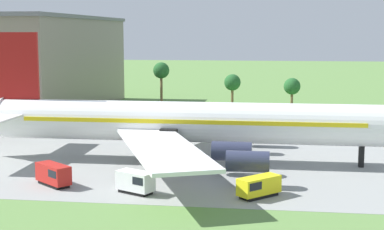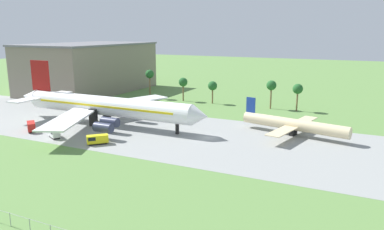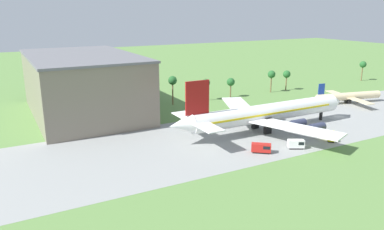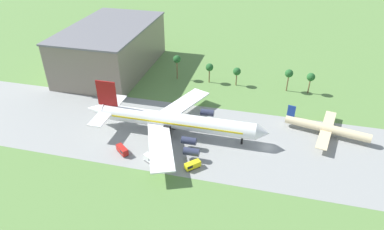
{
  "view_description": "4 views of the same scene",
  "coord_description": "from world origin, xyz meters",
  "px_view_note": "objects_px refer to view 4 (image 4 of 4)",
  "views": [
    {
      "loc": [
        -21.68,
        -82.68,
        18.74
      ],
      "look_at": [
        -32.97,
        -0.12,
        6.87
      ],
      "focal_mm": 55.0,
      "sensor_mm": 36.0,
      "label": 1
    },
    {
      "loc": [
        37.66,
        -88.66,
        28.16
      ],
      "look_at": [
        -4.64,
        -0.12,
        5.87
      ],
      "focal_mm": 35.0,
      "sensor_mm": 36.0,
      "label": 2
    },
    {
      "loc": [
        -110.23,
        -91.36,
        37.87
      ],
      "look_at": [
        -61.31,
        -0.12,
        8.77
      ],
      "focal_mm": 35.0,
      "sensor_mm": 36.0,
      "label": 3
    },
    {
      "loc": [
        -2.63,
        -99.36,
        72.94
      ],
      "look_at": [
        -28.65,
        5.0,
        6.0
      ],
      "focal_mm": 32.0,
      "sensor_mm": 36.0,
      "label": 4
    }
  ],
  "objects_px": {
    "jet_airliner": "(174,121)",
    "baggage_tug": "(150,159)",
    "regional_aircraft": "(326,128)",
    "fuel_truck": "(122,150)",
    "terminal_building": "(112,48)",
    "catering_van": "(192,165)"
  },
  "relations": [
    {
      "from": "jet_airliner",
      "to": "baggage_tug",
      "type": "xyz_separation_m",
      "value": [
        -2.89,
        -17.48,
        -4.41
      ]
    },
    {
      "from": "jet_airliner",
      "to": "regional_aircraft",
      "type": "height_order",
      "value": "jet_airliner"
    },
    {
      "from": "fuel_truck",
      "to": "terminal_building",
      "type": "bearing_deg",
      "value": 117.26
    },
    {
      "from": "regional_aircraft",
      "to": "baggage_tug",
      "type": "bearing_deg",
      "value": -152.14
    },
    {
      "from": "regional_aircraft",
      "to": "jet_airliner",
      "type": "bearing_deg",
      "value": -166.8
    },
    {
      "from": "fuel_truck",
      "to": "catering_van",
      "type": "xyz_separation_m",
      "value": [
        24.83,
        -1.72,
        -0.14
      ]
    },
    {
      "from": "jet_airliner",
      "to": "catering_van",
      "type": "relative_size",
      "value": 13.34
    },
    {
      "from": "terminal_building",
      "to": "baggage_tug",
      "type": "bearing_deg",
      "value": -56.52
    },
    {
      "from": "baggage_tug",
      "to": "catering_van",
      "type": "xyz_separation_m",
      "value": [
        14.09,
        0.28,
        -0.11
      ]
    },
    {
      "from": "regional_aircraft",
      "to": "fuel_truck",
      "type": "xyz_separation_m",
      "value": [
        -67.87,
        -28.21,
        -1.57
      ]
    },
    {
      "from": "baggage_tug",
      "to": "terminal_building",
      "type": "distance_m",
      "value": 80.31
    },
    {
      "from": "regional_aircraft",
      "to": "baggage_tug",
      "type": "height_order",
      "value": "regional_aircraft"
    },
    {
      "from": "regional_aircraft",
      "to": "terminal_building",
      "type": "height_order",
      "value": "terminal_building"
    },
    {
      "from": "terminal_building",
      "to": "jet_airliner",
      "type": "bearing_deg",
      "value": -46.28
    },
    {
      "from": "jet_airliner",
      "to": "fuel_truck",
      "type": "xyz_separation_m",
      "value": [
        -13.63,
        -15.48,
        -4.38
      ]
    },
    {
      "from": "regional_aircraft",
      "to": "terminal_building",
      "type": "distance_m",
      "value": 107.73
    },
    {
      "from": "regional_aircraft",
      "to": "catering_van",
      "type": "distance_m",
      "value": 52.45
    },
    {
      "from": "baggage_tug",
      "to": "regional_aircraft",
      "type": "bearing_deg",
      "value": 27.86
    },
    {
      "from": "jet_airliner",
      "to": "catering_van",
      "type": "distance_m",
      "value": 21.01
    },
    {
      "from": "baggage_tug",
      "to": "fuel_truck",
      "type": "height_order",
      "value": "fuel_truck"
    },
    {
      "from": "regional_aircraft",
      "to": "fuel_truck",
      "type": "height_order",
      "value": "regional_aircraft"
    },
    {
      "from": "jet_airliner",
      "to": "regional_aircraft",
      "type": "relative_size",
      "value": 2.3
    }
  ]
}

